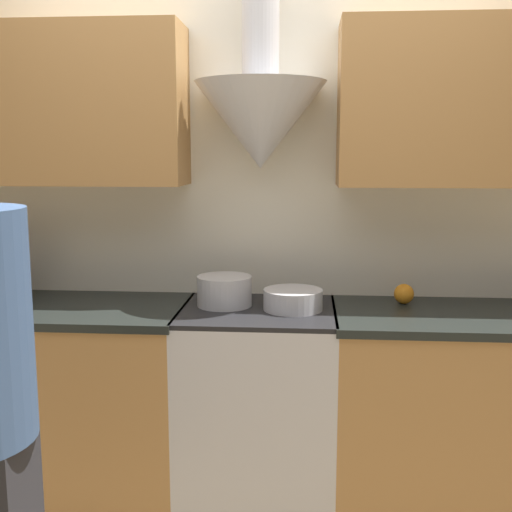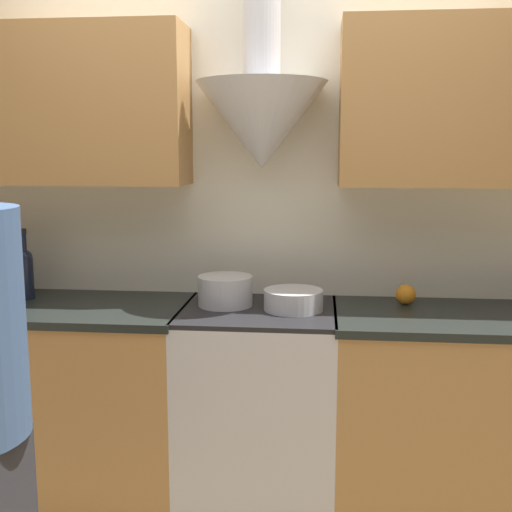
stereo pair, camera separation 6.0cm
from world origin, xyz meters
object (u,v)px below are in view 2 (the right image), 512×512
Objects in this scene: stock_pot at (225,291)px; orange_fruit at (406,295)px; mixing_bowl at (293,300)px; stove_range at (258,408)px; wine_bottle_7 at (25,271)px; wine_bottle_6 at (6,272)px.

stock_pot reaches higher than orange_fruit.
mixing_bowl is at bearing -162.66° from orange_fruit.
wine_bottle_7 is (-1.09, 0.08, 0.59)m from stove_range.
orange_fruit is (0.80, 0.10, -0.02)m from stock_pot.
wine_bottle_6 is at bearing 175.66° from wine_bottle_7.
wine_bottle_7 reaches higher than mixing_bowl.
wine_bottle_6 is 1.23× the size of mixing_bowl.
wine_bottle_7 is at bearing 175.90° from stove_range.
stock_pot is at bearing 170.10° from mixing_bowl.
wine_bottle_6 is 1.04m from stock_pot.
mixing_bowl is (0.15, -0.00, 0.50)m from stove_range.
wine_bottle_7 is 0.94m from stock_pot.
mixing_bowl is 0.52m from orange_fruit.
wine_bottle_7 is 3.67× the size of orange_fruit.
orange_fruit is at bearing 2.39° from wine_bottle_7.
stock_pot reaches higher than stove_range.
wine_bottle_6 is (-1.19, 0.09, 0.58)m from stove_range.
stove_range is 0.55m from stock_pot.
wine_bottle_6 is 0.96× the size of wine_bottle_7.
wine_bottle_6 reaches higher than stove_range.
mixing_bowl is (1.34, -0.09, -0.08)m from wine_bottle_6.
stock_pot is 0.95× the size of mixing_bowl.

